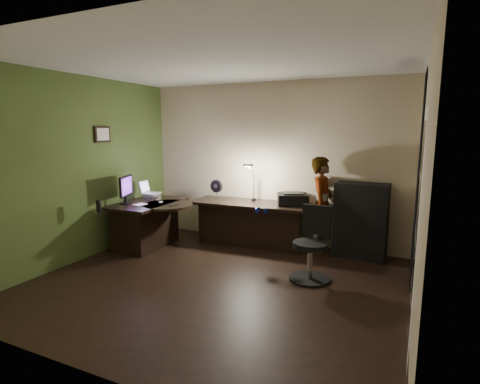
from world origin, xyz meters
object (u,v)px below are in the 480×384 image
at_px(office_chair, 310,244).
at_px(monitor, 125,194).
at_px(cabinet, 361,221).
at_px(desk_right, 250,224).
at_px(person, 322,205).
at_px(desk_left, 148,224).

bearing_deg(office_chair, monitor, -174.50).
bearing_deg(office_chair, cabinet, 74.31).
distance_m(desk_right, person, 1.23).
bearing_deg(desk_right, monitor, -151.53).
bearing_deg(desk_right, cabinet, 2.36).
bearing_deg(desk_left, monitor, -132.08).
relative_size(desk_right, cabinet, 1.71).
height_order(desk_left, cabinet, cabinet).
bearing_deg(person, desk_right, 96.12).
xyz_separation_m(cabinet, person, (-0.59, 0.00, 0.19)).
bearing_deg(office_chair, person, 101.85).
height_order(desk_left, monitor, monitor).
bearing_deg(monitor, desk_right, 9.20).
height_order(cabinet, person, person).
bearing_deg(desk_left, desk_right, 26.00).
bearing_deg(person, office_chair, -175.04).
distance_m(office_chair, person, 1.23).
distance_m(cabinet, monitor, 3.68).
xyz_separation_m(desk_right, monitor, (-1.72, -1.03, 0.55)).
xyz_separation_m(desk_right, cabinet, (1.75, 0.15, 0.20)).
height_order(desk_left, office_chair, office_chair).
relative_size(desk_left, cabinet, 1.14).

